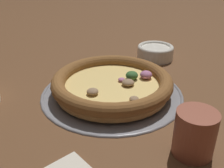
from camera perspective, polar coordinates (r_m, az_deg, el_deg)
name	(u,v)px	position (r m, az deg, el deg)	size (l,w,h in m)	color
ground_plane	(112,94)	(0.60, 0.00, -2.11)	(3.00, 3.00, 0.00)	brown
pizza_tray	(112,93)	(0.60, 0.00, -1.88)	(0.32, 0.32, 0.01)	gray
pizza	(112,83)	(0.59, 0.06, 0.14)	(0.27, 0.27, 0.04)	tan
bowl_near	(155,52)	(0.81, 9.41, 6.95)	(0.11, 0.11, 0.04)	silver
drinking_cup	(195,133)	(0.44, 17.57, -10.21)	(0.07, 0.07, 0.08)	brown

